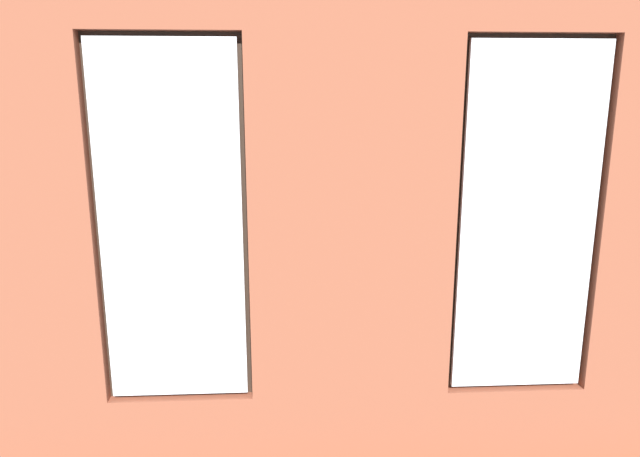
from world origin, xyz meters
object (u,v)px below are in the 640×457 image
(cup_ceramic, at_px, (274,273))
(table_plant_small, at_px, (293,263))
(remote_gray, at_px, (316,276))
(remote_silver, at_px, (337,269))
(coffee_table, at_px, (307,279))
(potted_plant_near_tv, at_px, (73,304))
(remote_black, at_px, (307,273))
(media_console, at_px, (59,293))
(potted_plant_between_couches, at_px, (494,319))
(couch_by_window, at_px, (309,375))
(potted_plant_by_left_couch, at_px, (487,253))
(tv_flatscreen, at_px, (54,240))
(couch_left, at_px, (569,294))
(papasan_chair, at_px, (247,233))
(potted_plant_mid_room_small, at_px, (379,260))

(cup_ceramic, height_order, table_plant_small, table_plant_small)
(remote_gray, bearing_deg, remote_silver, 169.60)
(coffee_table, distance_m, potted_plant_near_tv, 2.41)
(remote_black, relative_size, media_console, 0.14)
(potted_plant_between_couches, bearing_deg, couch_by_window, 2.37)
(media_console, height_order, potted_plant_by_left_couch, potted_plant_by_left_couch)
(couch_by_window, xyz_separation_m, coffee_table, (-0.06, -2.21, 0.03))
(remote_gray, xyz_separation_m, tv_flatscreen, (2.81, -0.12, 0.41))
(table_plant_small, height_order, potted_plant_between_couches, potted_plant_between_couches)
(coffee_table, height_order, potted_plant_near_tv, potted_plant_near_tv)
(couch_left, distance_m, table_plant_small, 2.93)
(couch_left, xyz_separation_m, papasan_chair, (3.48, -2.46, 0.11))
(remote_silver, xyz_separation_m, remote_gray, (0.25, 0.23, 0.00))
(couch_by_window, distance_m, cup_ceramic, 2.13)
(couch_left, xyz_separation_m, potted_plant_by_left_couch, (0.40, -1.37, 0.07))
(cup_ceramic, xyz_separation_m, potted_plant_between_couches, (-1.68, 2.05, 0.26))
(potted_plant_between_couches, bearing_deg, remote_gray, -59.21)
(media_console, bearing_deg, couch_left, 173.57)
(media_console, bearing_deg, coffee_table, 179.75)
(remote_black, xyz_separation_m, tv_flatscreen, (2.71, -0.01, 0.41))
(couch_by_window, xyz_separation_m, cup_ceramic, (0.31, -2.11, 0.13))
(couch_left, distance_m, coffee_table, 2.76)
(papasan_chair, distance_m, potted_plant_between_couches, 4.55)
(remote_black, bearing_deg, couch_by_window, 150.40)
(couch_left, distance_m, potted_plant_near_tv, 4.88)
(cup_ceramic, bearing_deg, potted_plant_between_couches, 129.39)
(couch_by_window, distance_m, media_console, 3.46)
(potted_plant_by_left_couch, height_order, potted_plant_near_tv, potted_plant_near_tv)
(couch_left, relative_size, remote_black, 10.87)
(couch_by_window, bearing_deg, potted_plant_near_tv, -29.14)
(media_console, bearing_deg, papasan_chair, -136.08)
(cup_ceramic, relative_size, tv_flatscreen, 0.09)
(couch_left, distance_m, remote_black, 2.76)
(remote_gray, distance_m, potted_plant_by_left_couch, 2.37)
(couch_by_window, height_order, table_plant_small, couch_by_window)
(table_plant_small, distance_m, remote_black, 0.20)
(table_plant_small, relative_size, potted_plant_near_tv, 0.25)
(potted_plant_between_couches, xyz_separation_m, potted_plant_near_tv, (3.48, -1.12, -0.23))
(couch_left, xyz_separation_m, media_console, (5.41, -0.61, -0.09))
(couch_by_window, xyz_separation_m, potted_plant_between_couches, (-1.38, -0.06, 0.39))
(papasan_chair, distance_m, potted_plant_mid_room_small, 1.95)
(remote_silver, bearing_deg, media_console, -29.13)
(tv_flatscreen, bearing_deg, potted_plant_by_left_couch, -171.43)
(tv_flatscreen, bearing_deg, table_plant_small, -178.35)
(papasan_chair, bearing_deg, couch_left, 144.73)
(table_plant_small, relative_size, tv_flatscreen, 0.20)
(tv_flatscreen, distance_m, potted_plant_between_couches, 4.58)
(remote_black, distance_m, potted_plant_between_couches, 2.54)
(table_plant_small, height_order, potted_plant_mid_room_small, table_plant_small)
(couch_left, distance_m, remote_gray, 2.65)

